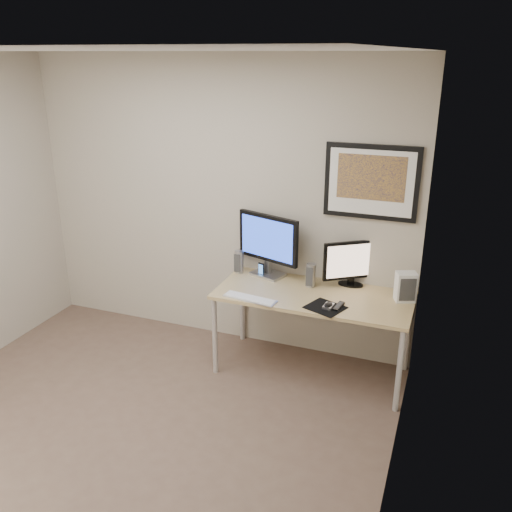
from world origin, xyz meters
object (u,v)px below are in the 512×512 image
object	(u,v)px
monitor_tv	(352,262)
speaker_left	(239,262)
monitor_large	(268,243)
keyboard	(250,298)
desk	(313,301)
speaker_right	(311,275)
phone_dock	(261,270)
fan_unit	(406,287)
framed_art	(371,182)

from	to	relation	value
monitor_tv	speaker_left	size ratio (longest dim) A/B	2.14
monitor_large	keyboard	world-z (taller)	monitor_large
desk	keyboard	bearing A→B (deg)	-148.20
desk	monitor_large	world-z (taller)	monitor_large
speaker_right	phone_dock	distance (m)	0.47
phone_dock	fan_unit	distance (m)	1.25
keyboard	framed_art	bearing A→B (deg)	44.73
speaker_left	speaker_right	distance (m)	0.69
speaker_right	phone_dock	bearing A→B (deg)	176.11
monitor_large	speaker_left	xyz separation A→B (m)	(-0.27, -0.02, -0.21)
desk	phone_dock	distance (m)	0.58
phone_dock	keyboard	xyz separation A→B (m)	(0.08, -0.47, -0.06)
monitor_tv	phone_dock	world-z (taller)	monitor_tv
desk	fan_unit	world-z (taller)	fan_unit
monitor_large	fan_unit	bearing A→B (deg)	13.03
desk	monitor_tv	world-z (taller)	monitor_tv
monitor_tv	desk	bearing A→B (deg)	-166.02
monitor_large	speaker_left	size ratio (longest dim) A/B	2.93
monitor_large	phone_dock	xyz separation A→B (m)	(-0.05, -0.05, -0.24)
desk	monitor_tv	xyz separation A→B (m)	(0.25, 0.28, 0.28)
monitor_large	speaker_left	distance (m)	0.34
speaker_left	phone_dock	size ratio (longest dim) A/B	1.59
monitor_large	phone_dock	world-z (taller)	monitor_large
speaker_right	phone_dock	world-z (taller)	speaker_right
framed_art	keyboard	size ratio (longest dim) A/B	1.68
monitor_tv	framed_art	bearing A→B (deg)	-7.53
monitor_tv	speaker_left	distance (m)	1.01
speaker_left	keyboard	size ratio (longest dim) A/B	0.45
speaker_left	phone_dock	bearing A→B (deg)	-4.04
speaker_left	phone_dock	world-z (taller)	speaker_left
monitor_large	fan_unit	xyz separation A→B (m)	(1.20, -0.11, -0.19)
desk	monitor_large	xyz separation A→B (m)	(-0.48, 0.24, 0.37)
phone_dock	desk	bearing A→B (deg)	-1.27
monitor_tv	phone_dock	size ratio (longest dim) A/B	3.40
framed_art	monitor_tv	bearing A→B (deg)	-153.10
phone_dock	fan_unit	size ratio (longest dim) A/B	0.53
speaker_right	framed_art	bearing A→B (deg)	26.69
framed_art	monitor_tv	world-z (taller)	framed_art
desk	monitor_large	bearing A→B (deg)	153.60
monitor_tv	fan_unit	bearing A→B (deg)	-52.08
framed_art	phone_dock	bearing A→B (deg)	-171.13
framed_art	fan_unit	bearing A→B (deg)	-28.77
speaker_left	phone_dock	distance (m)	0.22
phone_dock	keyboard	bearing A→B (deg)	-61.75
monitor_tv	speaker_left	world-z (taller)	monitor_tv
speaker_left	speaker_right	xyz separation A→B (m)	(0.68, -0.08, -0.00)
monitor_large	speaker_right	xyz separation A→B (m)	(0.42, -0.10, -0.21)
keyboard	desk	bearing A→B (deg)	39.19
desk	phone_dock	size ratio (longest dim) A/B	12.57
speaker_right	keyboard	world-z (taller)	speaker_right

